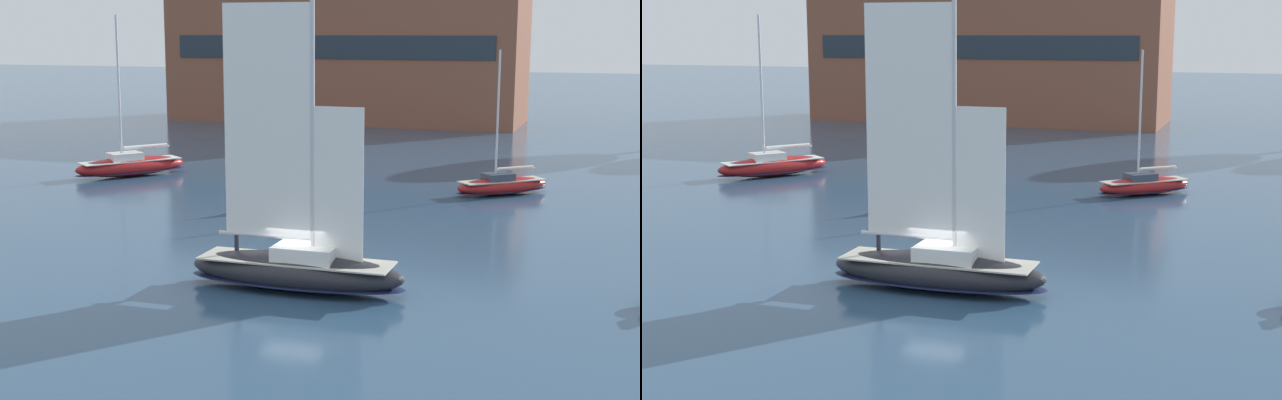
% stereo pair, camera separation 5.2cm
% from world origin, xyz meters
% --- Properties ---
extents(ground_plane, '(400.00, 400.00, 0.00)m').
position_xyz_m(ground_plane, '(0.00, 0.00, 0.00)').
color(ground_plane, '#2D4C6B').
extents(waterfront_building, '(41.31, 14.67, 16.34)m').
position_xyz_m(waterfront_building, '(-18.84, 67.03, 8.21)').
color(waterfront_building, brown).
rests_on(waterfront_building, ground).
extents(sailboat_main, '(9.17, 2.68, 12.56)m').
position_xyz_m(sailboat_main, '(0.01, 0.00, 1.01)').
color(sailboat_main, '#232328').
rests_on(sailboat_main, ground).
extents(sailboat_moored_near_marina, '(6.24, 5.82, 9.19)m').
position_xyz_m(sailboat_moored_near_marina, '(4.96, 24.38, 0.63)').
color(sailboat_moored_near_marina, maroon).
rests_on(sailboat_moored_near_marina, ground).
extents(sailboat_moored_mid_channel, '(6.87, 8.06, 11.45)m').
position_xyz_m(sailboat_moored_mid_channel, '(-21.52, 23.11, 0.78)').
color(sailboat_moored_mid_channel, maroon).
rests_on(sailboat_moored_mid_channel, ground).
extents(channel_buoy, '(1.07, 1.07, 1.94)m').
position_xyz_m(channel_buoy, '(-7.64, 14.30, 0.76)').
color(channel_buoy, green).
rests_on(channel_buoy, ground).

